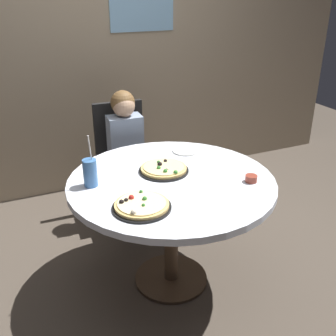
{
  "coord_description": "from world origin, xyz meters",
  "views": [
    {
      "loc": [
        -0.88,
        -1.91,
        1.8
      ],
      "look_at": [
        0.0,
        0.05,
        0.8
      ],
      "focal_mm": 42.45,
      "sensor_mm": 36.0,
      "label": 1
    }
  ],
  "objects_px": {
    "soda_cup": "(90,173)",
    "sauce_bowl": "(251,179)",
    "diner_child": "(129,168)",
    "chair_wooden": "(123,155)",
    "pizza_cheese": "(141,205)",
    "dining_table": "(171,193)",
    "pizza_veggie": "(164,169)",
    "plate_small": "(186,151)"
  },
  "relations": [
    {
      "from": "soda_cup",
      "to": "sauce_bowl",
      "type": "xyz_separation_m",
      "value": [
        0.86,
        -0.33,
        -0.06
      ]
    },
    {
      "from": "diner_child",
      "to": "sauce_bowl",
      "type": "distance_m",
      "value": 1.13
    },
    {
      "from": "sauce_bowl",
      "to": "diner_child",
      "type": "bearing_deg",
      "value": 112.21
    },
    {
      "from": "chair_wooden",
      "to": "pizza_cheese",
      "type": "xyz_separation_m",
      "value": [
        -0.29,
        -1.22,
        0.24
      ]
    },
    {
      "from": "dining_table",
      "to": "pizza_cheese",
      "type": "relative_size",
      "value": 4.0
    },
    {
      "from": "pizza_veggie",
      "to": "soda_cup",
      "type": "height_order",
      "value": "soda_cup"
    },
    {
      "from": "pizza_cheese",
      "to": "sauce_bowl",
      "type": "bearing_deg",
      "value": 1.86
    },
    {
      "from": "pizza_cheese",
      "to": "soda_cup",
      "type": "xyz_separation_m",
      "value": [
        -0.17,
        0.36,
        0.06
      ]
    },
    {
      "from": "dining_table",
      "to": "plate_small",
      "type": "height_order",
      "value": "plate_small"
    },
    {
      "from": "diner_child",
      "to": "sauce_bowl",
      "type": "relative_size",
      "value": 15.46
    },
    {
      "from": "plate_small",
      "to": "dining_table",
      "type": "bearing_deg",
      "value": -127.47
    },
    {
      "from": "pizza_veggie",
      "to": "soda_cup",
      "type": "xyz_separation_m",
      "value": [
        -0.45,
        -0.0,
        0.06
      ]
    },
    {
      "from": "dining_table",
      "to": "pizza_cheese",
      "type": "xyz_separation_m",
      "value": [
        -0.28,
        -0.24,
        0.11
      ]
    },
    {
      "from": "pizza_veggie",
      "to": "plate_small",
      "type": "xyz_separation_m",
      "value": [
        0.27,
        0.23,
        -0.01
      ]
    },
    {
      "from": "diner_child",
      "to": "pizza_cheese",
      "type": "xyz_separation_m",
      "value": [
        -0.28,
        -1.03,
        0.28
      ]
    },
    {
      "from": "pizza_cheese",
      "to": "dining_table",
      "type": "bearing_deg",
      "value": 40.98
    },
    {
      "from": "chair_wooden",
      "to": "pizza_cheese",
      "type": "distance_m",
      "value": 1.27
    },
    {
      "from": "pizza_cheese",
      "to": "sauce_bowl",
      "type": "distance_m",
      "value": 0.69
    },
    {
      "from": "sauce_bowl",
      "to": "soda_cup",
      "type": "bearing_deg",
      "value": 158.9
    },
    {
      "from": "chair_wooden",
      "to": "soda_cup",
      "type": "relative_size",
      "value": 3.09
    },
    {
      "from": "chair_wooden",
      "to": "plate_small",
      "type": "height_order",
      "value": "chair_wooden"
    },
    {
      "from": "dining_table",
      "to": "sauce_bowl",
      "type": "height_order",
      "value": "sauce_bowl"
    },
    {
      "from": "dining_table",
      "to": "chair_wooden",
      "type": "bearing_deg",
      "value": 89.71
    },
    {
      "from": "diner_child",
      "to": "plate_small",
      "type": "height_order",
      "value": "diner_child"
    },
    {
      "from": "dining_table",
      "to": "sauce_bowl",
      "type": "distance_m",
      "value": 0.48
    },
    {
      "from": "pizza_cheese",
      "to": "diner_child",
      "type": "bearing_deg",
      "value": 74.96
    },
    {
      "from": "soda_cup",
      "to": "plate_small",
      "type": "relative_size",
      "value": 1.71
    },
    {
      "from": "pizza_veggie",
      "to": "plate_small",
      "type": "distance_m",
      "value": 0.36
    },
    {
      "from": "dining_table",
      "to": "chair_wooden",
      "type": "distance_m",
      "value": 0.98
    },
    {
      "from": "pizza_cheese",
      "to": "chair_wooden",
      "type": "bearing_deg",
      "value": 76.73
    },
    {
      "from": "chair_wooden",
      "to": "soda_cup",
      "type": "distance_m",
      "value": 1.02
    },
    {
      "from": "chair_wooden",
      "to": "plate_small",
      "type": "distance_m",
      "value": 0.71
    },
    {
      "from": "soda_cup",
      "to": "plate_small",
      "type": "bearing_deg",
      "value": 18.18
    },
    {
      "from": "sauce_bowl",
      "to": "plate_small",
      "type": "distance_m",
      "value": 0.59
    },
    {
      "from": "pizza_veggie",
      "to": "soda_cup",
      "type": "relative_size",
      "value": 1.0
    },
    {
      "from": "chair_wooden",
      "to": "soda_cup",
      "type": "xyz_separation_m",
      "value": [
        -0.46,
        -0.86,
        0.3
      ]
    },
    {
      "from": "dining_table",
      "to": "sauce_bowl",
      "type": "xyz_separation_m",
      "value": [
        0.41,
        -0.22,
        0.12
      ]
    },
    {
      "from": "pizza_veggie",
      "to": "sauce_bowl",
      "type": "xyz_separation_m",
      "value": [
        0.41,
        -0.34,
        0.0
      ]
    },
    {
      "from": "chair_wooden",
      "to": "diner_child",
      "type": "relative_size",
      "value": 0.88
    },
    {
      "from": "chair_wooden",
      "to": "sauce_bowl",
      "type": "xyz_separation_m",
      "value": [
        0.4,
        -1.19,
        0.24
      ]
    },
    {
      "from": "chair_wooden",
      "to": "sauce_bowl",
      "type": "bearing_deg",
      "value": -71.31
    },
    {
      "from": "pizza_veggie",
      "to": "soda_cup",
      "type": "bearing_deg",
      "value": -179.63
    }
  ]
}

